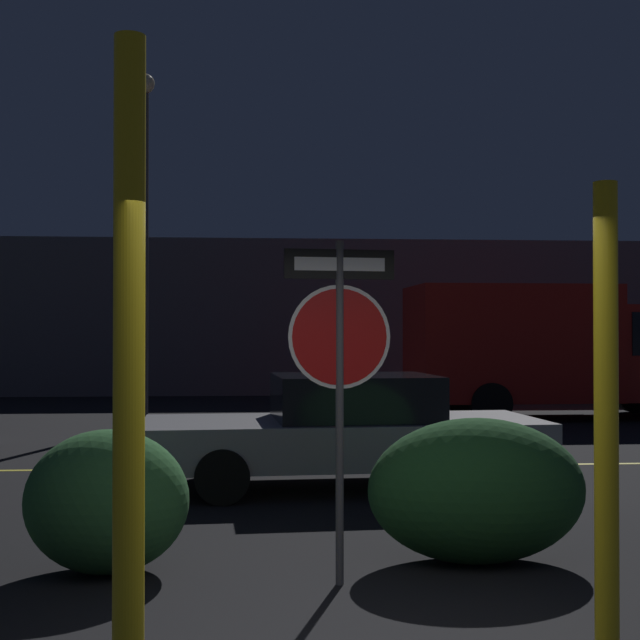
% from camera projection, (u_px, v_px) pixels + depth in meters
% --- Properties ---
extents(road_center_stripe, '(39.89, 0.12, 0.01)m').
position_uv_depth(road_center_stripe, '(300.00, 467.00, 12.22)').
color(road_center_stripe, gold).
rests_on(road_center_stripe, ground_plane).
extents(stop_sign, '(0.83, 0.12, 2.53)m').
position_uv_depth(stop_sign, '(339.00, 344.00, 6.57)').
color(stop_sign, '#4C4C51').
rests_on(stop_sign, ground_plane).
extents(yellow_pole_left, '(0.16, 0.16, 3.33)m').
position_uv_depth(yellow_pole_left, '(129.00, 372.00, 4.37)').
color(yellow_pole_left, yellow).
rests_on(yellow_pole_left, ground_plane).
extents(yellow_pole_right, '(0.13, 0.13, 2.70)m').
position_uv_depth(yellow_pole_right, '(606.00, 424.00, 4.93)').
color(yellow_pole_right, yellow).
rests_on(yellow_pole_right, ground_plane).
extents(hedge_bush_2, '(1.26, 1.06, 1.11)m').
position_uv_depth(hedge_bush_2, '(107.00, 501.00, 6.87)').
color(hedge_bush_2, '#2D6633').
rests_on(hedge_bush_2, ground_plane).
extents(hedge_bush_3, '(1.77, 1.09, 1.17)m').
position_uv_depth(hedge_bush_3, '(477.00, 490.00, 7.17)').
color(hedge_bush_3, '#1E4C23').
rests_on(hedge_bush_3, ground_plane).
extents(passing_car_2, '(4.93, 2.25, 1.34)m').
position_uv_depth(passing_car_2, '(345.00, 430.00, 10.70)').
color(passing_car_2, '#9E9EA3').
rests_on(passing_car_2, ground_plane).
extents(delivery_truck, '(6.82, 2.72, 2.85)m').
position_uv_depth(delivery_truck, '(570.00, 346.00, 19.32)').
color(delivery_truck, maroon).
rests_on(delivery_truck, ground_plane).
extents(street_lamp, '(0.40, 0.40, 7.04)m').
position_uv_depth(street_lamp, '(145.00, 212.00, 17.80)').
color(street_lamp, '#4C4C51').
rests_on(street_lamp, ground_plane).
extents(building_backdrop, '(30.11, 4.06, 4.62)m').
position_uv_depth(building_backdrop, '(252.00, 318.00, 28.03)').
color(building_backdrop, '#4C4C56').
rests_on(building_backdrop, ground_plane).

